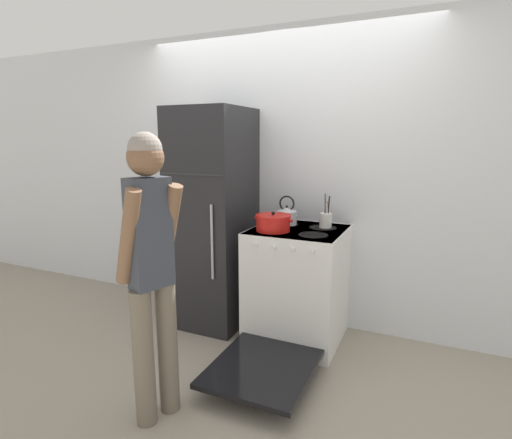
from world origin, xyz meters
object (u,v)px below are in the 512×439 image
object	(u,v)px
refrigerator	(213,219)
tea_kettle	(287,215)
stove_range	(296,286)
dutch_oven_pot	(273,223)
person	(151,263)
utensil_jar	(326,219)

from	to	relation	value
refrigerator	tea_kettle	distance (m)	0.65
refrigerator	stove_range	size ratio (longest dim) A/B	1.31
tea_kettle	dutch_oven_pot	bearing A→B (deg)	-92.59
stove_range	dutch_oven_pot	size ratio (longest dim) A/B	4.53
stove_range	person	size ratio (longest dim) A/B	0.87
refrigerator	utensil_jar	bearing A→B (deg)	7.39
refrigerator	dutch_oven_pot	bearing A→B (deg)	-14.18
tea_kettle	person	xyz separation A→B (m)	(-0.29, -1.39, -0.05)
tea_kettle	utensil_jar	xyz separation A→B (m)	(0.33, 0.01, -0.01)
refrigerator	stove_range	world-z (taller)	refrigerator
refrigerator	stove_range	xyz separation A→B (m)	(0.79, -0.06, -0.48)
stove_range	utensil_jar	bearing A→B (deg)	45.58
dutch_oven_pot	person	bearing A→B (deg)	-104.07
tea_kettle	utensil_jar	bearing A→B (deg)	1.18
refrigerator	tea_kettle	size ratio (longest dim) A/B	7.77
dutch_oven_pot	tea_kettle	bearing A→B (deg)	87.41
dutch_oven_pot	person	xyz separation A→B (m)	(-0.28, -1.11, -0.04)
dutch_oven_pot	stove_range	bearing A→B (deg)	31.94
refrigerator	stove_range	bearing A→B (deg)	-4.20
stove_range	utensil_jar	distance (m)	0.59
person	utensil_jar	bearing A→B (deg)	-4.54
dutch_oven_pot	refrigerator	bearing A→B (deg)	165.82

